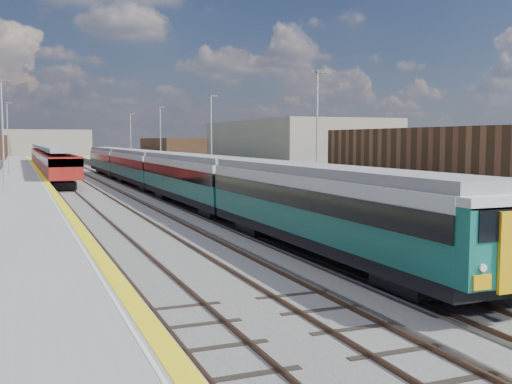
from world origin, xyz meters
TOP-DOWN VIEW (x-y plane):
  - ground at (0.00, 50.00)m, footprint 320.00×320.00m
  - ballast_bed at (-2.25, 52.50)m, footprint 10.50×155.00m
  - tracks at (-1.65, 54.18)m, footprint 8.96×160.00m
  - platform_right at (5.28, 52.49)m, footprint 4.70×155.00m
  - platform_left at (-9.05, 52.49)m, footprint 4.30×155.00m
  - green_train at (1.50, 39.85)m, footprint 2.70×75.36m
  - red_train at (-5.50, 74.28)m, footprint 2.91×59.05m
  - tree_d at (23.71, 63.15)m, footprint 4.10×4.10m

SIDE VIEW (x-z plane):
  - ground at x=0.00m, z-range 0.00..0.00m
  - ballast_bed at x=-2.25m, z-range 0.00..0.06m
  - tracks at x=-1.65m, z-range 0.02..0.19m
  - platform_left at x=-9.05m, z-range -3.74..4.78m
  - platform_right at x=5.28m, z-range -3.72..4.80m
  - green_train at x=1.50m, z-range 0.61..3.58m
  - red_train at x=-5.50m, z-range 0.34..4.01m
  - tree_d at x=23.71m, z-range 0.71..6.26m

